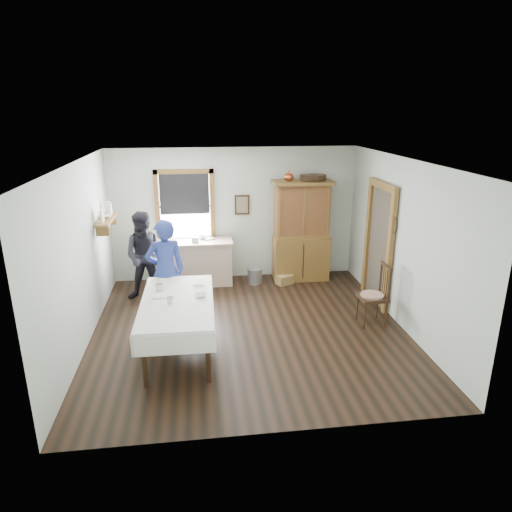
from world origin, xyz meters
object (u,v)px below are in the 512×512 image
at_px(dining_table, 178,326).
at_px(woman_blue, 166,275).
at_px(wicker_basket, 284,279).
at_px(figure_dark, 147,260).
at_px(work_counter, 193,262).
at_px(china_hutch, 301,231).
at_px(pail, 255,276).
at_px(spindle_chair, 373,294).

relative_size(dining_table, woman_blue, 1.25).
bearing_deg(woman_blue, wicker_basket, -163.13).
bearing_deg(figure_dark, dining_table, -67.42).
distance_m(dining_table, figure_dark, 2.16).
distance_m(work_counter, dining_table, 2.71).
distance_m(work_counter, china_hutch, 2.29).
bearing_deg(pail, wicker_basket, -10.86).
bearing_deg(work_counter, woman_blue, -104.99).
xyz_separation_m(china_hutch, wicker_basket, (-0.39, -0.28, -0.93)).
xyz_separation_m(dining_table, figure_dark, (-0.62, 2.04, 0.37)).
bearing_deg(china_hutch, figure_dark, -167.28).
bearing_deg(dining_table, wicker_basket, 49.85).
height_order(spindle_chair, pail, spindle_chair).
xyz_separation_m(woman_blue, figure_dark, (-0.40, 0.96, -0.04)).
height_order(dining_table, spindle_chair, spindle_chair).
xyz_separation_m(pail, wicker_basket, (0.60, -0.11, -0.06)).
bearing_deg(work_counter, dining_table, -94.56).
relative_size(work_counter, spindle_chair, 1.52).
bearing_deg(pail, dining_table, -119.74).
height_order(pail, woman_blue, woman_blue).
bearing_deg(dining_table, pail, 60.26).
height_order(china_hutch, dining_table, china_hutch).
bearing_deg(dining_table, work_counter, 85.23).
height_order(wicker_basket, woman_blue, woman_blue).
bearing_deg(pail, china_hutch, 9.42).
xyz_separation_m(work_counter, woman_blue, (-0.44, -1.62, 0.36)).
relative_size(spindle_chair, figure_dark, 0.67).
bearing_deg(woman_blue, work_counter, -119.22).
distance_m(pail, figure_dark, 2.22).
distance_m(work_counter, spindle_chair, 3.66).
distance_m(work_counter, pail, 1.27).
bearing_deg(pail, figure_dark, -166.18).
height_order(dining_table, pail, dining_table).
xyz_separation_m(dining_table, pail, (1.46, 2.55, -0.24)).
relative_size(china_hutch, dining_table, 1.02).
bearing_deg(spindle_chair, china_hutch, 106.84).
xyz_separation_m(work_counter, china_hutch, (2.21, 0.01, 0.58)).
height_order(work_counter, china_hutch, china_hutch).
bearing_deg(dining_table, china_hutch, 48.01).
bearing_deg(wicker_basket, dining_table, -130.15).
height_order(china_hutch, pail, china_hutch).
bearing_deg(spindle_chair, wicker_basket, 118.58).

